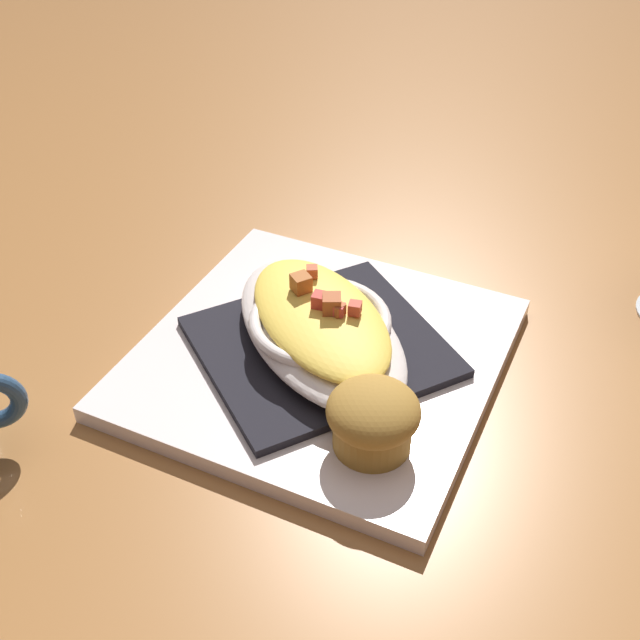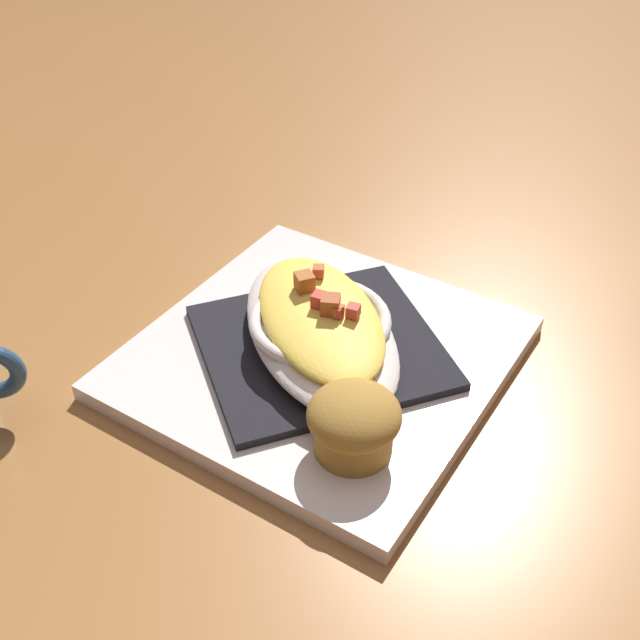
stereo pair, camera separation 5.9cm
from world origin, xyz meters
TOP-DOWN VIEW (x-y plane):
  - ground_plane at (0.00, 0.00)m, footprint 2.60×2.60m
  - square_plate at (0.00, 0.00)m, footprint 0.31×0.31m
  - folded_napkin at (0.00, 0.00)m, footprint 0.23×0.22m
  - gratin_dish at (-0.00, -0.00)m, footprint 0.19×0.22m
  - muffin at (0.06, 0.09)m, footprint 0.06×0.06m

SIDE VIEW (x-z plane):
  - ground_plane at x=0.00m, z-range 0.00..0.00m
  - square_plate at x=0.00m, z-range 0.00..0.01m
  - folded_napkin at x=0.00m, z-range 0.01..0.02m
  - muffin at x=0.06m, z-range 0.02..0.06m
  - gratin_dish at x=0.00m, z-range 0.02..0.07m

